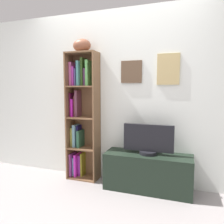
# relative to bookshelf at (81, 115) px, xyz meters

# --- Properties ---
(back_wall) EXTENTS (4.80, 0.08, 2.37)m
(back_wall) POSITION_rel_bookshelf_xyz_m (0.51, 0.12, 0.27)
(back_wall) COLOR white
(back_wall) RESTS_ON ground
(bookshelf) EXTENTS (0.44, 0.25, 1.80)m
(bookshelf) POSITION_rel_bookshelf_xyz_m (0.00, 0.00, 0.00)
(bookshelf) COLOR brown
(bookshelf) RESTS_ON ground
(football) EXTENTS (0.26, 0.18, 0.18)m
(football) POSITION_rel_bookshelf_xyz_m (0.04, -0.03, 0.97)
(football) COLOR brown
(football) RESTS_ON bookshelf
(tv_stand) EXTENTS (1.10, 0.38, 0.47)m
(tv_stand) POSITION_rel_bookshelf_xyz_m (0.99, -0.10, -0.68)
(tv_stand) COLOR black
(tv_stand) RESTS_ON ground
(television) EXTENTS (0.63, 0.22, 0.38)m
(television) POSITION_rel_bookshelf_xyz_m (0.99, -0.10, -0.26)
(television) COLOR black
(television) RESTS_ON tv_stand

